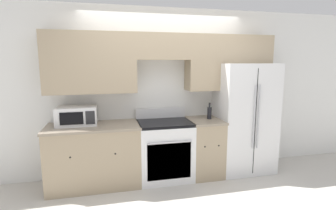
{
  "coord_description": "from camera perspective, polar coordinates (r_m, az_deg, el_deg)",
  "views": [
    {
      "loc": [
        -0.89,
        -3.43,
        1.77
      ],
      "look_at": [
        -0.0,
        0.31,
        1.14
      ],
      "focal_mm": 28.0,
      "sensor_mm": 36.0,
      "label": 1
    }
  ],
  "objects": [
    {
      "name": "microwave",
      "position": [
        3.92,
        -19.25,
        -2.23
      ],
      "size": [
        0.55,
        0.35,
        0.26
      ],
      "color": "white",
      "rests_on": "lower_cabinets_left"
    },
    {
      "name": "wall_back",
      "position": [
        4.12,
        -0.84,
        5.53
      ],
      "size": [
        8.0,
        0.39,
        2.6
      ],
      "color": "white",
      "rests_on": "ground_plane"
    },
    {
      "name": "refrigerator",
      "position": [
        4.45,
        16.06,
        -2.65
      ],
      "size": [
        0.9,
        0.75,
        1.75
      ],
      "color": "white",
      "rests_on": "ground_plane"
    },
    {
      "name": "lower_cabinets_left",
      "position": [
        3.97,
        -15.73,
        -10.53
      ],
      "size": [
        1.3,
        0.64,
        0.89
      ],
      "color": "tan",
      "rests_on": "ground_plane"
    },
    {
      "name": "lower_cabinets_right",
      "position": [
        4.23,
        7.85,
        -9.0
      ],
      "size": [
        0.51,
        0.64,
        0.89
      ],
      "color": "tan",
      "rests_on": "ground_plane"
    },
    {
      "name": "oven_range",
      "position": [
        4.05,
        -0.74,
        -9.69
      ],
      "size": [
        0.8,
        0.65,
        1.05
      ],
      "color": "white",
      "rests_on": "ground_plane"
    },
    {
      "name": "bottle",
      "position": [
        4.15,
        9.01,
        -1.62
      ],
      "size": [
        0.07,
        0.07,
        0.26
      ],
      "color": "black",
      "rests_on": "lower_cabinets_right"
    },
    {
      "name": "ground_plane",
      "position": [
        3.96,
        1.09,
        -17.24
      ],
      "size": [
        12.0,
        12.0,
        0.0
      ],
      "primitive_type": "plane",
      "color": "beige"
    }
  ]
}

